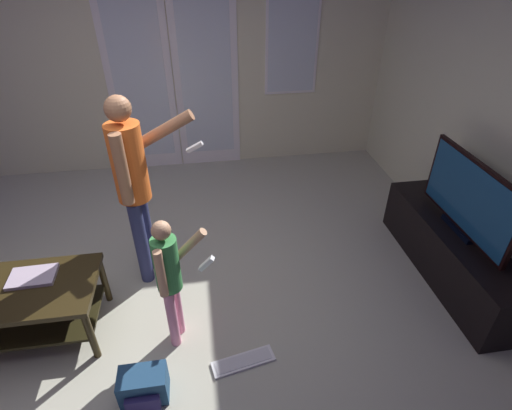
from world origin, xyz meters
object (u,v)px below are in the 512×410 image
Objects in this scene: coffee_table at (20,302)px; loose_keyboard at (243,361)px; person_child at (170,274)px; backpack at (144,386)px; tv_stand at (450,253)px; laptop_closed at (33,277)px; person_adult at (134,178)px; flat_screen_tv at (469,198)px.

loose_keyboard is (1.51, -0.48, -0.33)m from coffee_table.
person_child reaches higher than backpack.
loose_keyboard is (-1.86, -0.61, -0.23)m from tv_stand.
loose_keyboard is (0.44, -0.29, -0.62)m from person_child.
laptop_closed reaches higher than coffee_table.
tv_stand is 1.02× the size of person_adult.
loose_keyboard is at bearing -56.28° from person_adult.
coffee_table is 1.02× the size of person_child.
tv_stand is 2.68m from person_adult.
loose_keyboard is at bearing 12.92° from backpack.
laptop_closed reaches higher than tv_stand.
coffee_table is 0.66× the size of tv_stand.
backpack is 0.65× the size of loose_keyboard.
person_adult reaches higher than flat_screen_tv.
laptop_closed is at bearing 163.78° from person_child.
laptop_closed is at bearing 43.20° from coffee_table.
person_adult reaches higher than laptop_closed.
flat_screen_tv is 3.29m from laptop_closed.
backpack is at bearing -162.98° from flat_screen_tv.
person_adult is at bearing 30.75° from laptop_closed.
person_adult is (0.82, 0.55, 0.62)m from coffee_table.
laptop_closed is at bearing -179.28° from tv_stand.
person_child is (0.25, -0.74, -0.33)m from person_adult.
flat_screen_tv reaches higher than coffee_table.
tv_stand reaches higher than coffee_table.
tv_stand is at bearing 2.25° from coffee_table.
backpack is at bearing -115.68° from person_child.
person_child is at bearing 146.60° from loose_keyboard.
person_child reaches higher than laptop_closed.
flat_screen_tv is 1.01× the size of person_child.
coffee_table is at bearing -177.75° from tv_stand.
flat_screen_tv reaches higher than laptop_closed.
coffee_table is at bearing -177.68° from flat_screen_tv.
coffee_table is 3.40m from flat_screen_tv.
tv_stand is 2.63m from backpack.
coffee_table is at bearing 143.76° from backpack.
tv_stand is 0.55m from flat_screen_tv.
backpack is (-2.51, -0.76, -0.13)m from tv_stand.
laptop_closed is (-3.27, -0.04, 0.24)m from tv_stand.
person_adult is (-2.55, 0.42, 0.72)m from tv_stand.
person_adult is 0.98m from laptop_closed.
person_child reaches higher than coffee_table.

